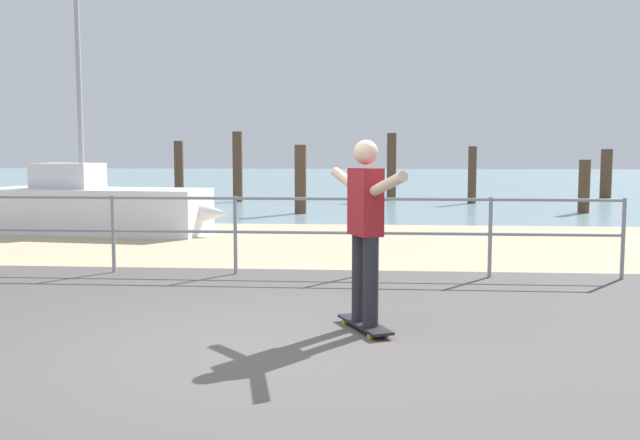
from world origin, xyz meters
name	(u,v)px	position (x,y,z in m)	size (l,w,h in m)	color
ground_plane	(209,398)	(0.00, -1.00, 0.00)	(24.00, 10.00, 0.04)	#514C49
beach_strip	(314,243)	(0.00, 7.00, 0.00)	(24.00, 6.00, 0.04)	tan
sea_surface	(356,180)	(0.00, 35.00, 0.00)	(72.00, 50.00, 0.04)	#75939E
railing_fence	(174,222)	(-1.57, 3.60, 0.70)	(11.61, 0.05, 1.05)	gray
sailboat	(104,208)	(-4.26, 8.02, 0.53)	(5.04, 1.92, 5.59)	silver
skateboard	(365,325)	(1.00, 0.79, 0.07)	(0.53, 0.81, 0.08)	black
skateboarder	(365,220)	(1.00, 0.79, 1.02)	(0.71, 1.34, 1.65)	#26262B
groyne_post_0	(179,169)	(-5.80, 18.77, 1.00)	(0.33, 0.33, 2.00)	#513826
groyne_post_1	(238,167)	(-3.32, 16.83, 1.13)	(0.31, 0.31, 2.26)	#513826
groyne_post_2	(300,180)	(-0.85, 12.70, 0.90)	(0.30, 0.30, 1.80)	#513826
groyne_post_3	(392,167)	(1.62, 17.88, 1.12)	(0.31, 0.31, 2.23)	#513826
groyne_post_4	(472,175)	(4.09, 16.70, 0.89)	(0.26, 0.26, 1.79)	#513826
groyne_post_5	(584,187)	(6.56, 13.47, 0.71)	(0.29, 0.29, 1.42)	#513826
groyne_post_6	(606,174)	(9.03, 19.51, 0.86)	(0.38, 0.38, 1.71)	#513826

